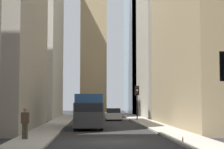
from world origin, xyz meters
name	(u,v)px	position (x,y,z in m)	size (l,w,h in m)	color
ground_plane	(112,142)	(0.00, 0.00, 0.00)	(135.00, 135.00, 0.00)	#262628
sidewalk_right	(31,141)	(0.00, 4.50, 0.07)	(90.00, 2.20, 0.14)	#A8A399
sidewalk_left	(191,140)	(0.00, -4.50, 0.07)	(90.00, 2.20, 0.14)	#A8A399
building_left_midfar	(224,16)	(11.05, -10.60, 9.85)	(18.88, 10.00, 19.70)	#9E8966
building_left_far	(173,11)	(31.72, -10.59, 15.40)	(17.62, 10.50, 30.77)	#A8A091
building_right_far	(22,26)	(28.94, 10.60, 12.31)	(15.37, 10.00, 24.61)	#B7B2A5
church_spire	(94,1)	(38.31, 0.92, 18.54)	(4.53, 4.53, 35.60)	#9E8966
delivery_truck	(89,111)	(9.92, 1.40, 1.46)	(6.46, 2.25, 2.84)	#285699
sedan_silver	(113,114)	(23.37, -1.40, 0.66)	(4.30, 1.78, 1.42)	#B7BABF
traffic_light_midblock	(137,95)	(21.79, -4.09, 3.01)	(0.43, 0.52, 3.90)	black
pedestrian	(25,122)	(0.25, 4.89, 1.10)	(0.26, 0.44, 1.75)	#473D33
discarded_bottle	(183,140)	(-1.59, -3.61, 0.25)	(0.07, 0.07, 0.27)	brown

